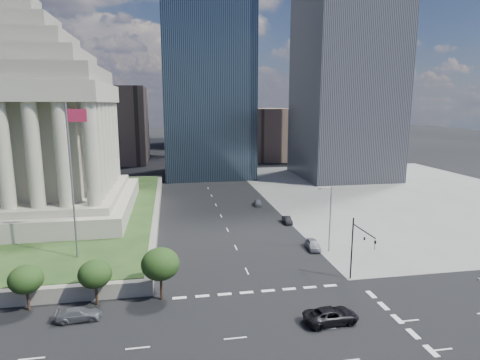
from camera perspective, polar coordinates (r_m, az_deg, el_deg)
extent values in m
plane|color=black|center=(131.15, -5.65, 1.16)|extent=(500.00, 500.00, 0.00)
cube|color=slate|center=(107.11, 21.54, -1.72)|extent=(68.00, 90.00, 0.03)
cylinder|color=slate|center=(55.32, -22.81, -0.39)|extent=(0.24, 0.24, 20.00)
cube|color=maroon|center=(54.18, -22.22, 8.51)|extent=(2.40, 0.05, 1.60)
cube|color=black|center=(124.78, -4.78, 14.51)|extent=(26.00, 26.00, 60.00)
cube|color=black|center=(128.21, 15.27, 23.13)|extent=(26.00, 28.00, 100.00)
cube|color=brown|center=(164.73, 4.71, 6.63)|extent=(20.00, 30.00, 20.00)
cube|color=brown|center=(160.48, -17.42, 7.50)|extent=(24.00, 30.00, 28.00)
cylinder|color=black|center=(52.72, 15.62, -9.37)|extent=(0.18, 0.18, 8.00)
cylinder|color=black|center=(49.39, 17.18, -6.92)|extent=(0.14, 5.50, 0.14)
cube|color=black|center=(47.34, 18.64, -8.80)|extent=(0.30, 0.30, 1.10)
cylinder|color=slate|center=(61.04, 12.69, -5.47)|extent=(0.16, 0.16, 10.00)
cylinder|color=slate|center=(59.55, 12.08, -1.09)|extent=(1.80, 0.12, 0.12)
cube|color=slate|center=(59.24, 11.27, -1.22)|extent=(0.50, 0.22, 0.14)
imported|color=black|center=(43.70, 12.85, -18.27)|extent=(5.79, 3.03, 1.56)
imported|color=#4F5156|center=(46.22, -21.95, -17.29)|extent=(4.61, 2.10, 1.31)
imported|color=gray|center=(62.78, 10.32, -9.00)|extent=(2.19, 4.55, 1.50)
imported|color=black|center=(75.21, 6.74, -5.67)|extent=(1.45, 3.74, 1.21)
imported|color=slate|center=(87.49, 2.58, -3.23)|extent=(2.15, 3.98, 1.28)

